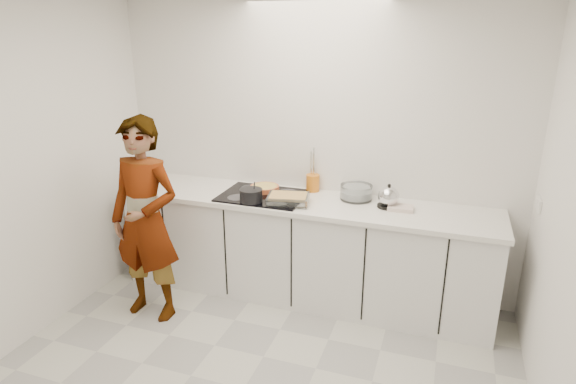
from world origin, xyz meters
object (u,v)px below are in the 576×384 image
(tart_dish, at_px, (265,188))
(hob, at_px, (263,195))
(cook, at_px, (145,221))
(kettle, at_px, (388,197))
(mixing_bowl, at_px, (356,193))
(utensil_crock, at_px, (313,183))
(saucepan, at_px, (251,195))
(baking_dish, at_px, (288,198))

(tart_dish, bearing_deg, hob, -74.22)
(cook, bearing_deg, kettle, 23.89)
(mixing_bowl, distance_m, utensil_crock, 0.42)
(saucepan, bearing_deg, cook, -146.80)
(cook, bearing_deg, saucepan, 34.85)
(saucepan, height_order, utensil_crock, saucepan)
(hob, xyz_separation_m, mixing_bowl, (0.77, 0.19, 0.05))
(tart_dish, xyz_separation_m, utensil_crock, (0.40, 0.16, 0.04))
(tart_dish, xyz_separation_m, cook, (-0.71, -0.77, -0.11))
(cook, bearing_deg, utensil_crock, 41.71)
(tart_dish, relative_size, saucepan, 1.24)
(saucepan, height_order, cook, cook)
(tart_dish, distance_m, cook, 1.06)
(hob, xyz_separation_m, utensil_crock, (0.36, 0.28, 0.07))
(hob, relative_size, baking_dish, 1.91)
(tart_dish, bearing_deg, saucepan, -89.82)
(baking_dish, height_order, kettle, kettle)
(tart_dish, bearing_deg, utensil_crock, 22.23)
(tart_dish, relative_size, mixing_bowl, 0.95)
(tart_dish, height_order, kettle, kettle)
(saucepan, height_order, mixing_bowl, saucepan)
(tart_dish, xyz_separation_m, saucepan, (0.00, -0.30, 0.03))
(hob, height_order, cook, cook)
(hob, xyz_separation_m, kettle, (1.06, 0.08, 0.08))
(mixing_bowl, xyz_separation_m, kettle, (0.28, -0.10, 0.03))
(saucepan, xyz_separation_m, mixing_bowl, (0.81, 0.37, -0.01))
(hob, xyz_separation_m, cook, (-0.75, -0.65, -0.08))
(saucepan, distance_m, kettle, 1.12)
(kettle, bearing_deg, saucepan, -166.11)
(tart_dish, xyz_separation_m, mixing_bowl, (0.81, 0.07, 0.02))
(cook, bearing_deg, hob, 42.82)
(saucepan, bearing_deg, baking_dish, 14.49)
(tart_dish, distance_m, kettle, 1.09)
(utensil_crock, bearing_deg, mixing_bowl, -12.62)
(utensil_crock, bearing_deg, tart_dish, -157.77)
(baking_dish, bearing_deg, utensil_crock, 76.10)
(utensil_crock, bearing_deg, saucepan, -130.33)
(baking_dish, distance_m, cook, 1.16)
(saucepan, bearing_deg, mixing_bowl, 24.92)
(saucepan, relative_size, mixing_bowl, 0.77)
(hob, bearing_deg, baking_dish, -22.11)
(hob, relative_size, kettle, 3.62)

